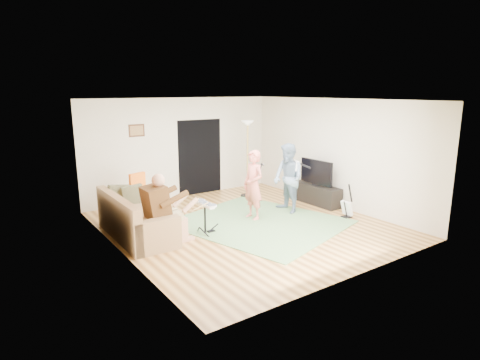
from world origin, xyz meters
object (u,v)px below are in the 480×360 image
(guitarist, at_px, (288,178))
(tv_cabinet, at_px, (317,194))
(singer, at_px, (253,185))
(guitar_spare, at_px, (347,208))
(television, at_px, (316,172))
(torchiere_lamp, at_px, (248,145))
(drum_kit, at_px, (205,220))
(sofa, at_px, (132,223))
(dining_chair, at_px, (143,202))

(guitarist, xyz_separation_m, tv_cabinet, (1.10, 0.11, -0.58))
(singer, distance_m, guitar_spare, 2.26)
(guitar_spare, bearing_deg, tv_cabinet, 78.00)
(guitarist, height_order, television, guitarist)
(torchiere_lamp, bearing_deg, tv_cabinet, -57.93)
(drum_kit, bearing_deg, sofa, 153.41)
(singer, relative_size, guitar_spare, 2.00)
(guitar_spare, height_order, dining_chair, dining_chair)
(tv_cabinet, bearing_deg, dining_chair, 160.03)
(sofa, xyz_separation_m, singer, (2.70, -0.42, 0.50))
(guitar_spare, xyz_separation_m, dining_chair, (-3.86, 2.73, 0.14))
(television, bearing_deg, dining_chair, 159.80)
(torchiere_lamp, bearing_deg, television, -59.19)
(guitar_spare, bearing_deg, television, 80.25)
(dining_chair, xyz_separation_m, television, (4.07, -1.50, 0.48))
(tv_cabinet, bearing_deg, torchiere_lamp, 122.07)
(guitar_spare, bearing_deg, singer, 147.18)
(guitarist, relative_size, tv_cabinet, 1.19)
(tv_cabinet, bearing_deg, guitarist, -174.31)
(sofa, distance_m, tv_cabinet, 4.81)
(television, bearing_deg, guitarist, -174.05)
(guitarist, relative_size, torchiere_lamp, 0.80)
(singer, distance_m, torchiere_lamp, 2.10)
(dining_chair, distance_m, tv_cabinet, 4.39)
(guitarist, xyz_separation_m, dining_chair, (-3.02, 1.61, -0.47))
(sofa, height_order, torchiere_lamp, torchiere_lamp)
(sofa, height_order, singer, singer)
(torchiere_lamp, height_order, dining_chair, torchiere_lamp)
(singer, relative_size, torchiere_lamp, 0.76)
(drum_kit, relative_size, torchiere_lamp, 0.33)
(tv_cabinet, relative_size, television, 1.33)
(sofa, bearing_deg, torchiere_lamp, 18.78)
(television, bearing_deg, torchiere_lamp, 120.81)
(tv_cabinet, bearing_deg, television, 180.00)
(guitar_spare, bearing_deg, torchiere_lamp, 104.97)
(torchiere_lamp, distance_m, dining_chair, 3.27)
(sofa, bearing_deg, dining_chair, 59.04)
(drum_kit, xyz_separation_m, television, (3.45, 0.28, 0.55))
(guitarist, bearing_deg, tv_cabinet, 101.68)
(drum_kit, height_order, dining_chair, dining_chair)
(guitarist, bearing_deg, television, 101.95)
(sofa, bearing_deg, guitar_spare, -19.41)
(guitar_spare, relative_size, torchiere_lamp, 0.38)
(sofa, height_order, television, television)
(drum_kit, relative_size, guitarist, 0.41)
(drum_kit, height_order, television, television)
(singer, bearing_deg, dining_chair, -129.61)
(guitarist, bearing_deg, sofa, -91.35)
(dining_chair, distance_m, television, 4.36)
(torchiere_lamp, height_order, television, torchiere_lamp)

